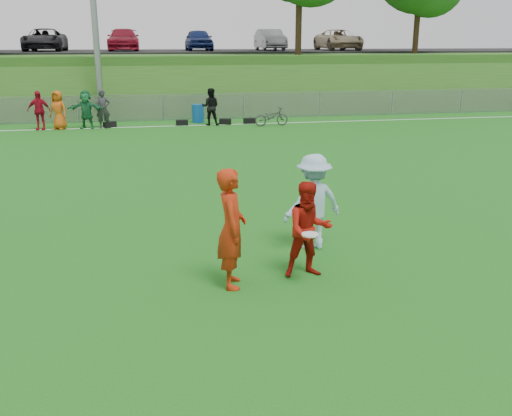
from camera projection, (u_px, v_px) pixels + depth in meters
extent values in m
plane|color=#156716|center=(214.00, 284.00, 9.27)|extent=(120.00, 120.00, 0.00)
cube|color=white|center=(166.00, 126.00, 26.20)|extent=(60.00, 0.10, 0.01)
cube|color=gray|center=(163.00, 108.00, 27.92)|extent=(58.00, 0.02, 1.20)
cube|color=gray|center=(163.00, 95.00, 27.73)|extent=(58.00, 0.04, 0.04)
cube|color=#265919|center=(156.00, 76.00, 38.01)|extent=(120.00, 18.00, 3.00)
cube|color=black|center=(154.00, 51.00, 39.45)|extent=(120.00, 12.00, 0.10)
imported|color=black|center=(45.00, 40.00, 37.00)|extent=(2.39, 5.18, 1.44)
imported|color=maroon|center=(124.00, 40.00, 37.92)|extent=(2.02, 4.96, 1.44)
imported|color=navy|center=(199.00, 40.00, 38.85)|extent=(1.70, 4.23, 1.44)
imported|color=slate|center=(270.00, 40.00, 39.78)|extent=(1.52, 4.37, 1.44)
imported|color=tan|center=(338.00, 40.00, 40.70)|extent=(2.39, 5.18, 1.44)
imported|color=#AB0B20|center=(39.00, 110.00, 24.95)|extent=(1.03, 0.51, 1.69)
imported|color=#C55212|center=(58.00, 110.00, 25.10)|extent=(0.99, 0.87, 1.69)
imported|color=#1C6C3C|center=(86.00, 109.00, 25.32)|extent=(1.64, 0.80, 1.69)
imported|color=#2C2B2E|center=(103.00, 109.00, 25.46)|extent=(0.63, 0.42, 1.69)
imported|color=black|center=(211.00, 107.00, 26.35)|extent=(0.94, 0.81, 1.69)
cube|color=black|center=(110.00, 125.00, 25.80)|extent=(0.61, 0.54, 0.26)
cube|color=black|center=(182.00, 123.00, 26.40)|extent=(0.55, 0.28, 0.26)
cube|color=black|center=(225.00, 122.00, 26.78)|extent=(0.60, 0.40, 0.26)
cube|color=black|center=(249.00, 121.00, 26.99)|extent=(0.55, 0.28, 0.26)
imported|color=#AF260C|center=(231.00, 228.00, 8.97)|extent=(0.54, 0.76, 1.94)
imported|color=#A2140B|center=(309.00, 230.00, 9.39)|extent=(0.80, 0.63, 1.63)
imported|color=#9EC6DC|center=(313.00, 202.00, 10.64)|extent=(1.30, 0.94, 1.82)
cylinder|color=white|center=(310.00, 235.00, 8.92)|extent=(0.27, 0.27, 0.02)
cylinder|color=#0D4A96|center=(198.00, 113.00, 27.32)|extent=(0.65, 0.65, 0.86)
imported|color=#2D2E30|center=(271.00, 117.00, 26.23)|extent=(1.65, 0.75, 0.84)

